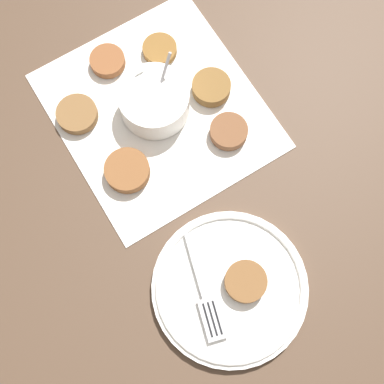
{
  "coord_description": "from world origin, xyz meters",
  "views": [
    {
      "loc": [
        -0.32,
        0.17,
        0.81
      ],
      "look_at": [
        -0.13,
        0.05,
        0.02
      ],
      "focal_mm": 50.0,
      "sensor_mm": 36.0,
      "label": 1
    }
  ],
  "objects_px": {
    "fritter_on_plate": "(246,282)",
    "fork": "(206,297)",
    "sauce_bowl": "(154,102)",
    "serving_plate": "(230,288)"
  },
  "relations": [
    {
      "from": "fritter_on_plate",
      "to": "sauce_bowl",
      "type": "bearing_deg",
      "value": -6.01
    },
    {
      "from": "sauce_bowl",
      "to": "fork",
      "type": "relative_size",
      "value": 0.77
    },
    {
      "from": "sauce_bowl",
      "to": "fork",
      "type": "xyz_separation_m",
      "value": [
        -0.3,
        0.09,
        -0.01
      ]
    },
    {
      "from": "sauce_bowl",
      "to": "fritter_on_plate",
      "type": "bearing_deg",
      "value": 173.99
    },
    {
      "from": "fritter_on_plate",
      "to": "serving_plate",
      "type": "bearing_deg",
      "value": 76.52
    },
    {
      "from": "fritter_on_plate",
      "to": "fork",
      "type": "relative_size",
      "value": 0.39
    },
    {
      "from": "sauce_bowl",
      "to": "serving_plate",
      "type": "bearing_deg",
      "value": 169.81
    },
    {
      "from": "sauce_bowl",
      "to": "fork",
      "type": "bearing_deg",
      "value": 162.88
    },
    {
      "from": "fritter_on_plate",
      "to": "fork",
      "type": "distance_m",
      "value": 0.06
    },
    {
      "from": "sauce_bowl",
      "to": "serving_plate",
      "type": "xyz_separation_m",
      "value": [
        -0.31,
        0.06,
        -0.02
      ]
    }
  ]
}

